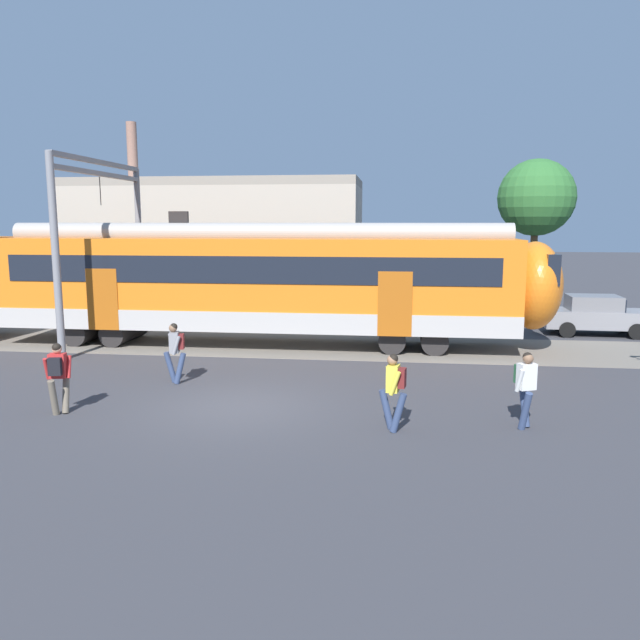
# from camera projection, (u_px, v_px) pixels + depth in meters

# --- Properties ---
(ground_plane) EXTENTS (160.00, 160.00, 0.00)m
(ground_plane) POSITION_uv_depth(u_px,v_px,m) (238.00, 407.00, 14.89)
(ground_plane) COLOR #38383D
(pedestrian_red) EXTENTS (0.54, 0.68, 1.67)m
(pedestrian_red) POSITION_uv_depth(u_px,v_px,m) (58.00, 372.00, 14.14)
(pedestrian_red) COLOR #6B6051
(pedestrian_red) RESTS_ON ground
(pedestrian_grey) EXTENTS (0.69, 0.54, 1.67)m
(pedestrian_grey) POSITION_uv_depth(u_px,v_px,m) (175.00, 348.00, 16.91)
(pedestrian_grey) COLOR navy
(pedestrian_grey) RESTS_ON ground
(pedestrian_yellow) EXTENTS (0.62, 0.59, 1.67)m
(pedestrian_yellow) POSITION_uv_depth(u_px,v_px,m) (394.00, 385.00, 13.02)
(pedestrian_yellow) COLOR navy
(pedestrian_yellow) RESTS_ON ground
(pedestrian_white) EXTENTS (0.52, 0.71, 1.67)m
(pedestrian_white) POSITION_uv_depth(u_px,v_px,m) (525.00, 383.00, 13.20)
(pedestrian_white) COLOR navy
(pedestrian_white) RESTS_ON ground
(parked_car_grey) EXTENTS (4.06, 1.87, 1.54)m
(parked_car_grey) POSITION_uv_depth(u_px,v_px,m) (596.00, 315.00, 24.21)
(parked_car_grey) COLOR gray
(parked_car_grey) RESTS_ON ground
(catenary_gantry) EXTENTS (0.24, 6.64, 6.53)m
(catenary_gantry) POSITION_uv_depth(u_px,v_px,m) (102.00, 223.00, 22.37)
(catenary_gantry) COLOR gray
(catenary_gantry) RESTS_ON ground
(background_building) EXTENTS (14.04, 5.00, 9.20)m
(background_building) POSITION_uv_depth(u_px,v_px,m) (217.00, 245.00, 30.95)
(background_building) COLOR #B2A899
(background_building) RESTS_ON ground
(street_tree_right) EXTENTS (3.50, 3.50, 7.21)m
(street_tree_right) POSITION_uv_depth(u_px,v_px,m) (536.00, 198.00, 28.55)
(street_tree_right) COLOR brown
(street_tree_right) RESTS_ON ground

